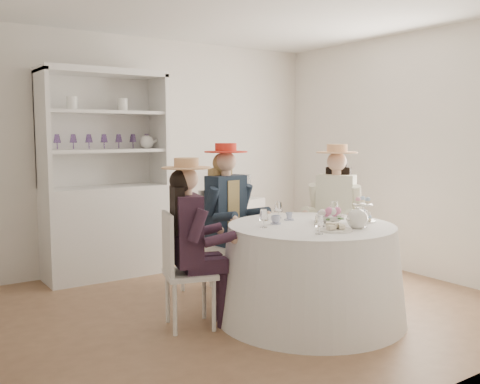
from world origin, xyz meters
TOP-DOWN VIEW (x-y plane):
  - ground at (0.00, 0.00)m, footprint 4.50×4.50m
  - ceiling at (0.00, 0.00)m, footprint 4.50×4.50m
  - wall_back at (0.00, 2.00)m, footprint 4.50×0.00m
  - wall_front at (0.00, -2.00)m, footprint 4.50×0.00m
  - wall_right at (2.25, 0.00)m, footprint 0.00×4.50m
  - tea_table at (0.29, -0.55)m, footprint 1.61×1.61m
  - hutch at (-0.66, 1.77)m, footprint 1.38×0.61m
  - side_table at (1.11, 1.74)m, footprint 0.61×0.61m
  - hatbox at (1.11, 1.74)m, footprint 0.37×0.37m
  - guest_left at (-0.67, -0.16)m, footprint 0.56×0.52m
  - guest_mid at (0.10, 0.47)m, footprint 0.55×0.58m
  - guest_right at (1.14, 0.03)m, footprint 0.63×0.59m
  - spare_chair at (-0.08, 0.83)m, footprint 0.43×0.43m
  - teacup_a at (0.06, -0.36)m, footprint 0.09×0.09m
  - teacup_b at (0.28, -0.26)m, footprint 0.08×0.08m
  - teacup_c at (0.52, -0.43)m, footprint 0.11×0.11m
  - flower_bowl at (0.51, -0.56)m, footprint 0.24×0.24m
  - flower_arrangement at (0.48, -0.58)m, footprint 0.17×0.17m
  - table_teapot at (0.48, -0.89)m, footprint 0.24×0.17m
  - sandwich_plate at (0.25, -0.86)m, footprint 0.29×0.29m
  - cupcake_stand at (0.76, -0.69)m, footprint 0.23×0.23m
  - stemware_set at (0.29, -0.55)m, footprint 0.90×0.87m

SIDE VIEW (x-z plane):
  - ground at x=0.00m, z-range 0.00..0.00m
  - side_table at x=1.11m, z-range 0.00..0.75m
  - tea_table at x=0.29m, z-range 0.00..0.81m
  - spare_chair at x=-0.08m, z-range 0.03..0.99m
  - guest_left at x=-0.67m, z-range 0.09..1.48m
  - hutch at x=-0.66m, z-range -0.33..1.94m
  - sandwich_plate at x=0.25m, z-range 0.80..0.86m
  - guest_right at x=1.14m, z-range 0.09..1.57m
  - flower_bowl at x=0.51m, z-range 0.81..0.87m
  - guest_mid at x=0.10m, z-range 0.10..1.59m
  - teacup_b at x=0.28m, z-range 0.81..0.87m
  - teacup_a at x=0.06m, z-range 0.81..0.88m
  - teacup_c at x=0.52m, z-range 0.81..0.88m
  - stemware_set at x=0.29m, z-range 0.81..0.96m
  - table_teapot at x=0.48m, z-range 0.80..0.98m
  - cupcake_stand at x=0.76m, z-range 0.78..1.00m
  - flower_arrangement at x=0.48m, z-range 0.86..0.93m
  - hatbox at x=1.11m, z-range 0.75..1.05m
  - wall_back at x=0.00m, z-range -0.90..3.60m
  - wall_front at x=0.00m, z-range -0.90..3.60m
  - wall_right at x=2.25m, z-range -0.90..3.60m
  - ceiling at x=0.00m, z-range 2.70..2.70m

